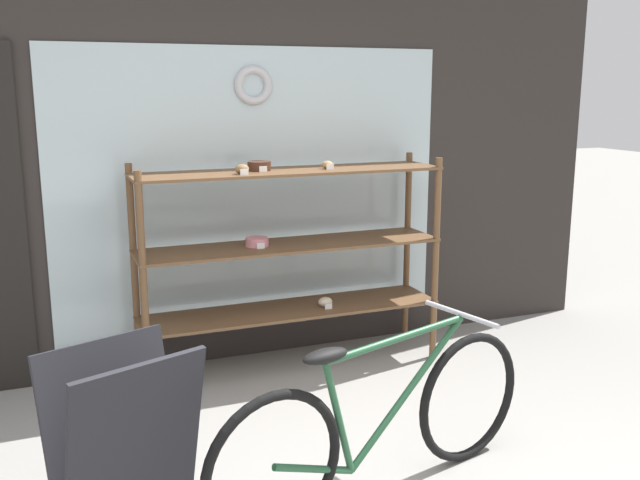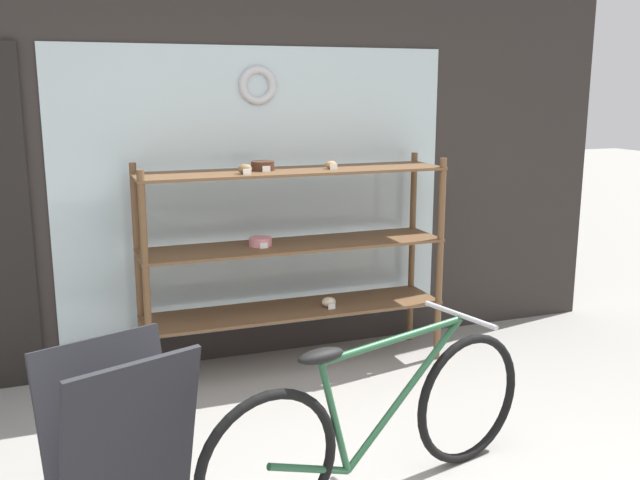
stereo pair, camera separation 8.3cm
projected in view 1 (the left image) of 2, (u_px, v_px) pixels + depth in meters
name	position (u px, v px, depth m)	size (l,w,h in m)	color
storefront_facade	(216.00, 143.00, 4.66)	(5.80, 0.13, 3.03)	#2D2826
display_case	(289.00, 245.00, 4.61)	(1.98, 0.45, 1.39)	brown
bicycle	(380.00, 424.00, 3.20)	(1.76, 0.58, 0.79)	black
sandwich_board	(124.00, 450.00, 2.84)	(0.65, 0.55, 0.84)	#232328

